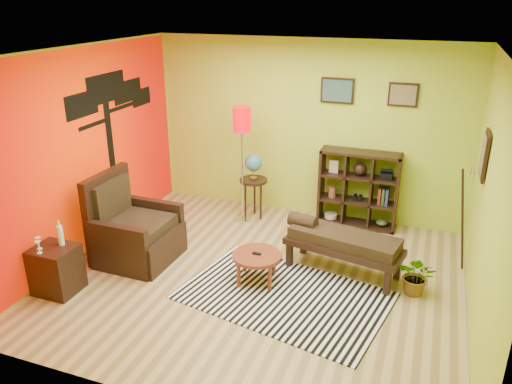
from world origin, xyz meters
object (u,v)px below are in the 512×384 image
(globe_table, at_px, (254,170))
(cube_shelf, at_px, (359,189))
(side_cabinet, at_px, (56,269))
(floor_lamp, at_px, (242,130))
(armchair, at_px, (133,234))
(potted_plant, at_px, (417,280))
(bench, at_px, (341,241))
(coffee_table, at_px, (257,258))

(globe_table, distance_m, cube_shelf, 1.66)
(side_cabinet, xyz_separation_m, globe_table, (1.49, 2.85, 0.51))
(globe_table, bearing_deg, floor_lamp, -124.27)
(side_cabinet, relative_size, cube_shelf, 0.75)
(armchair, height_order, potted_plant, armchair)
(armchair, height_order, cube_shelf, cube_shelf)
(floor_lamp, distance_m, potted_plant, 3.28)
(side_cabinet, height_order, cube_shelf, cube_shelf)
(bench, bearing_deg, side_cabinet, -152.52)
(cube_shelf, bearing_deg, floor_lamp, -165.11)
(side_cabinet, bearing_deg, floor_lamp, 62.88)
(side_cabinet, bearing_deg, bench, 27.48)
(floor_lamp, bearing_deg, potted_plant, -24.42)
(globe_table, bearing_deg, side_cabinet, -117.59)
(coffee_table, bearing_deg, bench, 31.93)
(side_cabinet, relative_size, bench, 0.58)
(coffee_table, bearing_deg, globe_table, 111.47)
(bench, relative_size, potted_plant, 3.15)
(armchair, relative_size, cube_shelf, 1.00)
(globe_table, height_order, potted_plant, globe_table)
(bench, bearing_deg, globe_table, 143.43)
(coffee_table, xyz_separation_m, globe_table, (-0.71, 1.80, 0.49))
(globe_table, bearing_deg, coffee_table, -68.53)
(armchair, distance_m, potted_plant, 3.72)
(floor_lamp, bearing_deg, bench, -30.59)
(armchair, relative_size, potted_plant, 2.40)
(armchair, xyz_separation_m, floor_lamp, (0.96, 1.64, 1.13))
(side_cabinet, bearing_deg, potted_plant, 19.17)
(coffee_table, xyz_separation_m, armchair, (-1.79, -0.01, 0.04))
(potted_plant, bearing_deg, side_cabinet, -160.83)
(cube_shelf, bearing_deg, bench, -89.31)
(armchair, relative_size, bench, 0.76)
(armchair, xyz_separation_m, cube_shelf, (2.70, 2.10, 0.24))
(cube_shelf, bearing_deg, coffee_table, -113.68)
(coffee_table, distance_m, armchair, 1.79)
(cube_shelf, xyz_separation_m, potted_plant, (0.99, -1.71, -0.41))
(globe_table, bearing_deg, cube_shelf, 10.04)
(coffee_table, relative_size, potted_plant, 1.23)
(coffee_table, relative_size, globe_table, 0.57)
(coffee_table, distance_m, floor_lamp, 2.17)
(cube_shelf, height_order, potted_plant, cube_shelf)
(armchair, bearing_deg, cube_shelf, 37.84)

